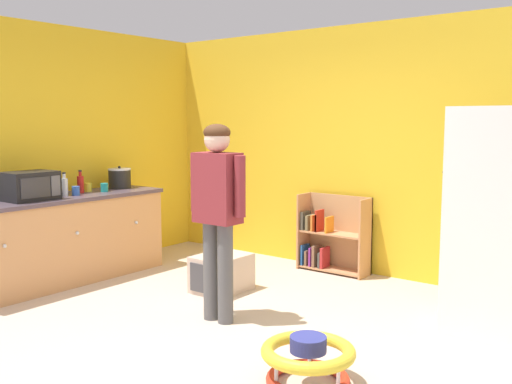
# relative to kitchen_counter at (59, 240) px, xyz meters

# --- Properties ---
(ground_plane) EXTENTS (12.00, 12.00, 0.00)m
(ground_plane) POSITION_rel_kitchen_counter_xyz_m (2.20, -0.01, -0.45)
(ground_plane) COLOR #C5B09D
(ground_plane) RESTS_ON ground
(back_wall) EXTENTS (5.20, 0.06, 2.70)m
(back_wall) POSITION_rel_kitchen_counter_xyz_m (2.20, 2.32, 0.90)
(back_wall) COLOR yellow
(back_wall) RESTS_ON ground
(left_side_wall) EXTENTS (0.06, 2.99, 2.70)m
(left_side_wall) POSITION_rel_kitchen_counter_xyz_m (-0.43, 0.80, 0.90)
(left_side_wall) COLOR yellow
(left_side_wall) RESTS_ON ground
(kitchen_counter) EXTENTS (0.65, 2.32, 0.90)m
(kitchen_counter) POSITION_rel_kitchen_counter_xyz_m (0.00, 0.00, 0.00)
(kitchen_counter) COLOR tan
(kitchen_counter) RESTS_ON ground
(refrigerator) EXTENTS (0.73, 0.68, 1.78)m
(refrigerator) POSITION_rel_kitchen_counter_xyz_m (3.98, 1.29, 0.44)
(refrigerator) COLOR white
(refrigerator) RESTS_ON ground
(bookshelf) EXTENTS (0.80, 0.28, 0.85)m
(bookshelf) POSITION_rel_kitchen_counter_xyz_m (1.97, 2.14, -0.09)
(bookshelf) COLOR tan
(bookshelf) RESTS_ON ground
(standing_person) EXTENTS (0.57, 0.22, 1.65)m
(standing_person) POSITION_rel_kitchen_counter_xyz_m (2.07, 0.13, 0.54)
(standing_person) COLOR #565556
(standing_person) RESTS_ON ground
(baby_walker) EXTENTS (0.60, 0.60, 0.32)m
(baby_walker) POSITION_rel_kitchen_counter_xyz_m (3.31, -0.42, -0.29)
(baby_walker) COLOR red
(baby_walker) RESTS_ON ground
(pet_carrier) EXTENTS (0.42, 0.55, 0.36)m
(pet_carrier) POSITION_rel_kitchen_counter_xyz_m (1.52, 0.80, -0.27)
(pet_carrier) COLOR beige
(pet_carrier) RESTS_ON ground
(microwave) EXTENTS (0.37, 0.48, 0.28)m
(microwave) POSITION_rel_kitchen_counter_xyz_m (0.02, -0.31, 0.59)
(microwave) COLOR black
(microwave) RESTS_ON kitchen_counter
(crock_pot) EXTENTS (0.26, 0.26, 0.26)m
(crock_pot) POSITION_rel_kitchen_counter_xyz_m (-0.09, 0.88, 0.56)
(crock_pot) COLOR black
(crock_pot) RESTS_ON kitchen_counter
(ketchup_bottle) EXTENTS (0.07, 0.07, 0.25)m
(ketchup_bottle) POSITION_rel_kitchen_counter_xyz_m (-0.07, 0.33, 0.55)
(ketchup_bottle) COLOR red
(ketchup_bottle) RESTS_ON kitchen_counter
(clear_bottle) EXTENTS (0.07, 0.07, 0.25)m
(clear_bottle) POSITION_rel_kitchen_counter_xyz_m (0.01, 0.08, 0.55)
(clear_bottle) COLOR silver
(clear_bottle) RESTS_ON kitchen_counter
(yellow_cup) EXTENTS (0.08, 0.08, 0.09)m
(yellow_cup) POSITION_rel_kitchen_counter_xyz_m (-0.10, 0.45, 0.50)
(yellow_cup) COLOR yellow
(yellow_cup) RESTS_ON kitchen_counter
(blue_cup) EXTENTS (0.08, 0.08, 0.09)m
(blue_cup) POSITION_rel_kitchen_counter_xyz_m (0.06, 0.18, 0.50)
(blue_cup) COLOR blue
(blue_cup) RESTS_ON kitchen_counter
(teal_cup) EXTENTS (0.08, 0.08, 0.09)m
(teal_cup) POSITION_rel_kitchen_counter_xyz_m (0.06, 0.54, 0.50)
(teal_cup) COLOR teal
(teal_cup) RESTS_ON kitchen_counter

